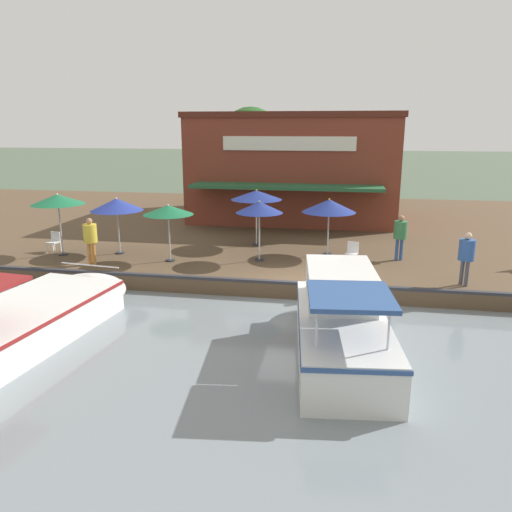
{
  "coord_description": "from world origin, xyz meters",
  "views": [
    {
      "loc": [
        16.04,
        1.36,
        5.83
      ],
      "look_at": [
        -1.0,
        -1.65,
        1.3
      ],
      "focal_mm": 35.0,
      "sensor_mm": 36.0,
      "label": 1
    }
  ],
  "objects_px": {
    "motorboat_distant_upstream": "(31,317)",
    "person_mid_patio": "(400,232)",
    "waterfront_restaurant": "(296,166)",
    "tree_upstream_bank": "(248,140)",
    "patio_umbrella_near_quay_edge": "(329,206)",
    "cafe_chair_under_first_umbrella": "(352,252)",
    "motorboat_second_along": "(339,318)",
    "patio_umbrella_by_entrance": "(168,210)",
    "person_at_quay_edge": "(90,235)",
    "cafe_chair_back_row_seat": "(54,241)",
    "mooring_post": "(333,273)",
    "patio_umbrella_mid_patio_right": "(256,195)",
    "person_near_entrance": "(467,252)",
    "patio_umbrella_mid_patio_left": "(259,207)",
    "patio_umbrella_back_row": "(58,199)",
    "patio_umbrella_far_corner": "(117,205)"
  },
  "relations": [
    {
      "from": "patio_umbrella_by_entrance",
      "to": "motorboat_distant_upstream",
      "type": "bearing_deg",
      "value": -15.44
    },
    {
      "from": "patio_umbrella_mid_patio_right",
      "to": "tree_upstream_bank",
      "type": "height_order",
      "value": "tree_upstream_bank"
    },
    {
      "from": "motorboat_distant_upstream",
      "to": "mooring_post",
      "type": "bearing_deg",
      "value": 118.97
    },
    {
      "from": "patio_umbrella_mid_patio_left",
      "to": "patio_umbrella_by_entrance",
      "type": "bearing_deg",
      "value": -79.13
    },
    {
      "from": "waterfront_restaurant",
      "to": "tree_upstream_bank",
      "type": "bearing_deg",
      "value": -131.27
    },
    {
      "from": "motorboat_distant_upstream",
      "to": "tree_upstream_bank",
      "type": "relative_size",
      "value": 1.26
    },
    {
      "from": "cafe_chair_under_first_umbrella",
      "to": "motorboat_distant_upstream",
      "type": "bearing_deg",
      "value": -50.55
    },
    {
      "from": "person_mid_patio",
      "to": "person_near_entrance",
      "type": "distance_m",
      "value": 3.54
    },
    {
      "from": "patio_umbrella_mid_patio_right",
      "to": "tree_upstream_bank",
      "type": "relative_size",
      "value": 0.39
    },
    {
      "from": "waterfront_restaurant",
      "to": "mooring_post",
      "type": "height_order",
      "value": "waterfront_restaurant"
    },
    {
      "from": "person_mid_patio",
      "to": "motorboat_second_along",
      "type": "height_order",
      "value": "person_mid_patio"
    },
    {
      "from": "patio_umbrella_by_entrance",
      "to": "mooring_post",
      "type": "bearing_deg",
      "value": 73.37
    },
    {
      "from": "patio_umbrella_by_entrance",
      "to": "person_at_quay_edge",
      "type": "xyz_separation_m",
      "value": [
        1.03,
        -2.81,
        -0.89
      ]
    },
    {
      "from": "person_mid_patio",
      "to": "person_at_quay_edge",
      "type": "xyz_separation_m",
      "value": [
        2.75,
        -11.8,
        0.01
      ]
    },
    {
      "from": "patio_umbrella_mid_patio_right",
      "to": "person_mid_patio",
      "type": "xyz_separation_m",
      "value": [
        1.55,
        6.07,
        -1.11
      ]
    },
    {
      "from": "person_at_quay_edge",
      "to": "motorboat_distant_upstream",
      "type": "bearing_deg",
      "value": 10.43
    },
    {
      "from": "patio_umbrella_back_row",
      "to": "patio_umbrella_by_entrance",
      "type": "height_order",
      "value": "patio_umbrella_back_row"
    },
    {
      "from": "cafe_chair_under_first_umbrella",
      "to": "motorboat_second_along",
      "type": "bearing_deg",
      "value": -3.3
    },
    {
      "from": "patio_umbrella_by_entrance",
      "to": "tree_upstream_bank",
      "type": "relative_size",
      "value": 0.36
    },
    {
      "from": "patio_umbrella_by_entrance",
      "to": "person_mid_patio",
      "type": "bearing_deg",
      "value": 100.88
    },
    {
      "from": "patio_umbrella_mid_patio_left",
      "to": "person_mid_patio",
      "type": "distance_m",
      "value": 5.68
    },
    {
      "from": "patio_umbrella_mid_patio_right",
      "to": "motorboat_distant_upstream",
      "type": "bearing_deg",
      "value": -25.71
    },
    {
      "from": "person_mid_patio",
      "to": "cafe_chair_under_first_umbrella",
      "type": "bearing_deg",
      "value": -64.21
    },
    {
      "from": "patio_umbrella_mid_patio_right",
      "to": "mooring_post",
      "type": "distance_m",
      "value": 6.58
    },
    {
      "from": "tree_upstream_bank",
      "to": "motorboat_second_along",
      "type": "bearing_deg",
      "value": 17.51
    },
    {
      "from": "patio_umbrella_back_row",
      "to": "motorboat_second_along",
      "type": "xyz_separation_m",
      "value": [
        5.94,
        11.5,
        -2.03
      ]
    },
    {
      "from": "waterfront_restaurant",
      "to": "patio_umbrella_near_quay_edge",
      "type": "relative_size",
      "value": 4.83
    },
    {
      "from": "motorboat_distant_upstream",
      "to": "person_mid_patio",
      "type": "bearing_deg",
      "value": 127.39
    },
    {
      "from": "patio_umbrella_far_corner",
      "to": "patio_umbrella_mid_patio_left",
      "type": "bearing_deg",
      "value": 88.91
    },
    {
      "from": "patio_umbrella_back_row",
      "to": "person_mid_patio",
      "type": "height_order",
      "value": "patio_umbrella_back_row"
    },
    {
      "from": "mooring_post",
      "to": "patio_umbrella_near_quay_edge",
      "type": "bearing_deg",
      "value": -175.23
    },
    {
      "from": "motorboat_second_along",
      "to": "person_near_entrance",
      "type": "bearing_deg",
      "value": 137.74
    },
    {
      "from": "patio_umbrella_near_quay_edge",
      "to": "patio_umbrella_mid_patio_right",
      "type": "bearing_deg",
      "value": -110.29
    },
    {
      "from": "waterfront_restaurant",
      "to": "mooring_post",
      "type": "xyz_separation_m",
      "value": [
        13.12,
        2.62,
        -2.58
      ]
    },
    {
      "from": "patio_umbrella_back_row",
      "to": "patio_umbrella_near_quay_edge",
      "type": "bearing_deg",
      "value": 100.07
    },
    {
      "from": "tree_upstream_bank",
      "to": "waterfront_restaurant",
      "type": "bearing_deg",
      "value": 48.73
    },
    {
      "from": "patio_umbrella_mid_patio_left",
      "to": "motorboat_second_along",
      "type": "relative_size",
      "value": 0.36
    },
    {
      "from": "cafe_chair_back_row_seat",
      "to": "person_at_quay_edge",
      "type": "height_order",
      "value": "person_at_quay_edge"
    },
    {
      "from": "waterfront_restaurant",
      "to": "patio_umbrella_mid_patio_right",
      "type": "distance_m",
      "value": 7.99
    },
    {
      "from": "patio_umbrella_by_entrance",
      "to": "waterfront_restaurant",
      "type": "bearing_deg",
      "value": 160.98
    },
    {
      "from": "cafe_chair_back_row_seat",
      "to": "cafe_chair_under_first_umbrella",
      "type": "bearing_deg",
      "value": 91.16
    },
    {
      "from": "person_mid_patio",
      "to": "tree_upstream_bank",
      "type": "xyz_separation_m",
      "value": [
        -12.45,
        -8.55,
        3.19
      ]
    },
    {
      "from": "patio_umbrella_back_row",
      "to": "motorboat_second_along",
      "type": "bearing_deg",
      "value": 62.68
    },
    {
      "from": "tree_upstream_bank",
      "to": "cafe_chair_back_row_seat",
      "type": "bearing_deg",
      "value": -23.16
    },
    {
      "from": "cafe_chair_under_first_umbrella",
      "to": "person_near_entrance",
      "type": "xyz_separation_m",
      "value": [
        2.13,
        3.69,
        0.69
      ]
    },
    {
      "from": "patio_umbrella_far_corner",
      "to": "person_near_entrance",
      "type": "distance_m",
      "value": 13.52
    },
    {
      "from": "patio_umbrella_near_quay_edge",
      "to": "person_mid_patio",
      "type": "relative_size",
      "value": 1.3
    },
    {
      "from": "patio_umbrella_back_row",
      "to": "cafe_chair_back_row_seat",
      "type": "bearing_deg",
      "value": -124.09
    },
    {
      "from": "person_at_quay_edge",
      "to": "patio_umbrella_mid_patio_right",
      "type": "bearing_deg",
      "value": 126.94
    },
    {
      "from": "patio_umbrella_by_entrance",
      "to": "person_mid_patio",
      "type": "height_order",
      "value": "patio_umbrella_by_entrance"
    }
  ]
}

